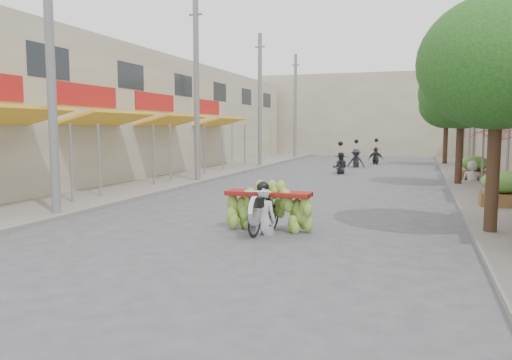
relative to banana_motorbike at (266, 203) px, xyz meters
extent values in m
plane|color=#535358|center=(-0.55, -2.86, -0.68)|extent=(120.00, 120.00, 0.00)
cube|color=gray|center=(-7.55, 12.14, -0.62)|extent=(4.00, 60.00, 0.12)
cube|color=gray|center=(6.45, 12.14, -0.62)|extent=(4.00, 60.00, 0.12)
cube|color=#B3A98D|center=(-12.55, 11.14, 2.32)|extent=(8.00, 40.00, 6.00)
cube|color=yellow|center=(-7.67, 0.14, 2.07)|extent=(1.77, 4.00, 0.53)
cylinder|color=slate|center=(-6.85, 1.94, 0.59)|extent=(0.08, 0.08, 2.55)
cube|color=yellow|center=(-7.67, 5.14, 2.07)|extent=(1.77, 4.00, 0.53)
cylinder|color=slate|center=(-6.85, 3.34, 0.59)|extent=(0.08, 0.08, 2.55)
cylinder|color=slate|center=(-6.85, 6.94, 0.59)|extent=(0.08, 0.08, 2.55)
cube|color=#AE1718|center=(-8.55, 5.14, 2.92)|extent=(0.10, 3.50, 0.80)
cube|color=yellow|center=(-7.67, 10.14, 2.07)|extent=(1.77, 4.00, 0.53)
cylinder|color=slate|center=(-6.85, 8.34, 0.59)|extent=(0.08, 0.08, 2.55)
cylinder|color=slate|center=(-6.85, 11.94, 0.59)|extent=(0.08, 0.08, 2.55)
cube|color=#AE1718|center=(-8.55, 10.14, 2.92)|extent=(0.10, 3.50, 0.80)
cube|color=yellow|center=(-7.67, 16.14, 2.07)|extent=(1.77, 4.00, 0.53)
cylinder|color=slate|center=(-6.85, 14.34, 0.59)|extent=(0.08, 0.08, 2.55)
cylinder|color=slate|center=(-6.85, 17.94, 0.59)|extent=(0.08, 0.08, 2.55)
cube|color=#AE1718|center=(-8.55, 16.14, 2.92)|extent=(0.10, 3.50, 0.80)
cube|color=#1E2328|center=(-8.57, 3.14, 3.92)|extent=(0.08, 2.00, 1.10)
cube|color=#1E2328|center=(-8.57, 8.14, 3.92)|extent=(0.08, 2.00, 1.10)
cube|color=#1E2328|center=(-8.57, 13.14, 3.92)|extent=(0.08, 2.00, 1.10)
cube|color=#1E2328|center=(-8.57, 18.14, 3.92)|extent=(0.08, 2.00, 1.10)
cube|color=#1E2328|center=(-8.57, 23.14, 3.92)|extent=(0.08, 2.00, 1.10)
cube|color=#1E2328|center=(-8.57, 28.14, 3.92)|extent=(0.08, 2.00, 1.10)
cylinder|color=slate|center=(5.75, 5.24, 0.59)|extent=(0.08, 0.08, 2.55)
cylinder|color=slate|center=(5.75, 9.04, 0.59)|extent=(0.08, 0.08, 2.55)
cube|color=red|center=(6.57, 13.14, 2.07)|extent=(1.77, 4.20, 0.53)
cylinder|color=slate|center=(5.75, 11.24, 0.59)|extent=(0.08, 0.08, 2.55)
cylinder|color=slate|center=(5.75, 15.04, 0.59)|extent=(0.08, 0.08, 2.55)
cube|color=red|center=(6.57, 19.14, 2.07)|extent=(1.77, 4.20, 0.53)
cylinder|color=slate|center=(5.75, 17.24, 0.59)|extent=(0.08, 0.08, 2.55)
cylinder|color=slate|center=(5.75, 21.04, 0.59)|extent=(0.08, 0.08, 2.55)
cube|color=#B3A98D|center=(-0.55, 35.14, 2.82)|extent=(20.00, 6.00, 7.00)
cylinder|color=slate|center=(-5.95, 0.14, 3.32)|extent=(0.24, 0.24, 8.00)
cylinder|color=slate|center=(-5.95, 9.14, 3.32)|extent=(0.24, 0.24, 8.00)
cube|color=slate|center=(-5.95, 9.14, 6.52)|extent=(0.60, 0.08, 0.08)
cylinder|color=slate|center=(-5.95, 18.14, 3.32)|extent=(0.24, 0.24, 8.00)
cube|color=slate|center=(-5.95, 18.14, 6.52)|extent=(0.60, 0.08, 0.08)
cylinder|color=slate|center=(-5.95, 27.14, 3.32)|extent=(0.24, 0.24, 8.00)
cube|color=slate|center=(-5.95, 27.14, 6.52)|extent=(0.60, 0.08, 0.08)
cylinder|color=#3A2719|center=(4.85, 1.14, 0.92)|extent=(0.28, 0.28, 3.20)
ellipsoid|color=#24591B|center=(4.85, 1.14, 3.12)|extent=(3.40, 3.40, 2.90)
cylinder|color=#3A2719|center=(4.85, 11.14, 0.92)|extent=(0.28, 0.28, 3.20)
ellipsoid|color=#24591B|center=(4.85, 11.14, 3.12)|extent=(3.40, 3.40, 2.90)
cylinder|color=#3A2719|center=(4.85, 23.14, 0.92)|extent=(0.28, 0.28, 3.20)
ellipsoid|color=#24591B|center=(4.85, 23.14, 3.12)|extent=(3.40, 3.40, 2.90)
cube|color=brown|center=(5.65, 5.14, -0.31)|extent=(1.20, 0.80, 0.50)
ellipsoid|color=#569939|center=(5.65, 5.14, 0.27)|extent=(1.20, 0.88, 0.66)
cube|color=brown|center=(5.65, 13.14, -0.31)|extent=(1.20, 0.80, 0.50)
ellipsoid|color=#569939|center=(5.65, 13.14, 0.27)|extent=(1.20, 0.88, 0.66)
imported|color=black|center=(0.00, -0.14, -0.21)|extent=(0.69, 1.65, 0.94)
cylinder|color=silver|center=(0.00, -0.79, -0.06)|extent=(0.10, 0.66, 0.66)
cube|color=black|center=(0.00, -0.69, 0.12)|extent=(0.28, 0.22, 0.22)
cylinder|color=silver|center=(0.00, -0.59, 0.34)|extent=(0.60, 0.05, 0.05)
cube|color=maroon|center=(0.00, 0.21, 0.20)|extent=(2.00, 0.55, 0.10)
imported|color=silver|center=(0.00, -0.19, 0.42)|extent=(0.58, 0.43, 1.60)
sphere|color=black|center=(0.00, -0.22, 1.19)|extent=(0.28, 0.28, 0.28)
imported|color=red|center=(5.31, 3.58, 1.78)|extent=(2.41, 2.41, 1.73)
imported|color=silver|center=(5.52, 12.70, 0.29)|extent=(0.86, 0.54, 1.71)
imported|color=black|center=(-0.62, 15.29, -0.23)|extent=(0.73, 1.66, 0.91)
imported|color=#2A2B32|center=(-0.62, 15.29, 0.44)|extent=(0.83, 0.55, 1.65)
sphere|color=black|center=(-0.62, 15.29, 0.90)|extent=(0.26, 0.26, 0.26)
imported|color=black|center=(-0.35, 19.79, -0.17)|extent=(0.59, 1.75, 1.01)
imported|color=#2A2B32|center=(-0.35, 19.79, 0.44)|extent=(1.09, 0.61, 1.65)
sphere|color=black|center=(-0.35, 19.79, 0.90)|extent=(0.26, 0.26, 0.26)
imported|color=black|center=(0.57, 23.00, -0.18)|extent=(0.90, 1.85, 1.00)
imported|color=#2A2B32|center=(0.57, 23.00, 0.44)|extent=(1.03, 0.68, 1.65)
sphere|color=black|center=(0.57, 23.00, 0.90)|extent=(0.26, 0.26, 0.26)
camera|label=1|loc=(3.31, -10.80, 1.73)|focal=35.00mm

